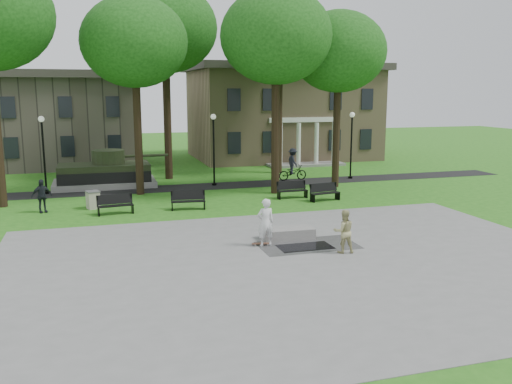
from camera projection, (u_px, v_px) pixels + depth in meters
The scene contains 26 objects.
ground at pixel (262, 231), 24.41m from camera, with size 120.00×120.00×0.00m, color #246217.
plaza at pixel (303, 264), 19.70m from camera, with size 22.00×16.00×0.02m, color gray.
footpath at pixel (208, 186), 35.70m from camera, with size 44.00×2.60×0.01m, color black.
building_right at pixel (281, 111), 50.91m from camera, with size 17.00×12.00×8.60m.
building_left at pixel (44, 122), 45.58m from camera, with size 15.00×10.00×7.20m, color #4C443D.
tree_1 at pixel (134, 43), 31.37m from camera, with size 6.20×6.20×11.63m.
tree_2 at pixel (276, 37), 31.69m from camera, with size 6.60×6.60×12.16m.
tree_3 at pixel (339, 52), 34.04m from camera, with size 6.00×6.00×11.19m.
tree_4 at pixel (165, 29), 36.99m from camera, with size 7.20×7.20×13.50m.
tree_5 at pixel (280, 43), 40.00m from camera, with size 6.40×6.40×12.44m.
lamp_left at pixel (43, 148), 32.64m from camera, with size 0.36×0.36×4.73m.
lamp_mid at pixel (214, 144), 35.61m from camera, with size 0.36×0.36×4.73m.
lamp_right at pixel (351, 140), 38.45m from camera, with size 0.36×0.36×4.73m.
tank_monument at pixel (105, 173), 35.60m from camera, with size 7.45×3.40×2.40m.
puddle at pixel (305, 247), 21.79m from camera, with size 2.20×1.20×0.00m, color black.
concrete_block at pixel (288, 233), 23.01m from camera, with size 2.20×1.00×0.45m, color gray.
skateboard at pixel (261, 244), 22.05m from camera, with size 0.78×0.20×0.07m, color brown.
skateboarder at pixel (265, 222), 21.77m from camera, with size 0.71×0.47×1.95m, color silver.
friend_watching at pixel (344, 231), 20.89m from camera, with size 0.82×0.64×1.70m, color tan.
pedestrian_walker at pixel (42, 196), 27.89m from camera, with size 1.02×0.43×1.75m, color black.
cyclist at pixel (293, 167), 38.02m from camera, with size 2.11×1.21×2.26m.
park_bench_0 at pixel (115, 204), 27.62m from camera, with size 1.84×0.72×1.00m.
park_bench_1 at pixel (188, 200), 28.70m from camera, with size 1.84×0.73×1.00m.
park_bench_2 at pixel (292, 189), 31.75m from camera, with size 1.81×0.55×1.00m.
park_bench_3 at pixel (325, 192), 31.01m from camera, with size 1.85×0.81×1.00m.
trash_bin at pixel (93, 200), 28.91m from camera, with size 0.83×0.83×0.96m.
Camera 1 is at (-7.08, -22.59, 6.20)m, focal length 38.00 mm.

